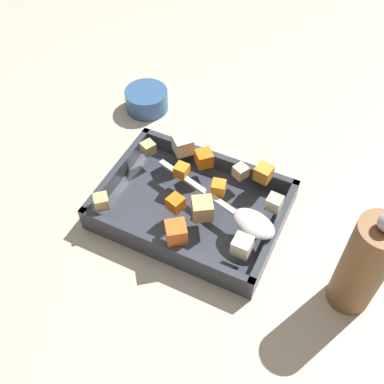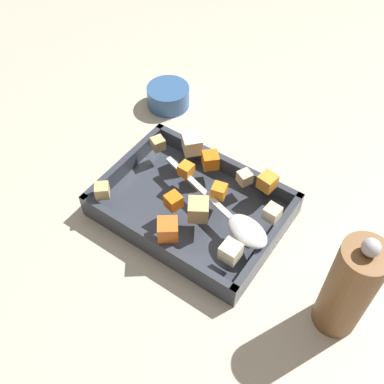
{
  "view_description": "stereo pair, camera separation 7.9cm",
  "coord_description": "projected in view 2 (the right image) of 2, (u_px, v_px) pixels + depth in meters",
  "views": [
    {
      "loc": [
        0.22,
        -0.47,
        0.67
      ],
      "look_at": [
        -0.0,
        -0.01,
        0.06
      ],
      "focal_mm": 43.85,
      "sensor_mm": 36.0,
      "label": 1
    },
    {
      "loc": [
        0.29,
        -0.43,
        0.67
      ],
      "look_at": [
        -0.0,
        -0.01,
        0.06
      ],
      "focal_mm": 43.85,
      "sensor_mm": 36.0,
      "label": 2
    }
  ],
  "objects": [
    {
      "name": "potato_chunk_back_center",
      "position": [
        231.0,
        252.0,
        0.71
      ],
      "size": [
        0.03,
        0.03,
        0.03
      ],
      "primitive_type": "cube",
      "rotation": [
        0.0,
        0.0,
        3.12
      ],
      "color": "beige",
      "rests_on": "baking_dish"
    },
    {
      "name": "potato_chunk_front_center",
      "position": [
        158.0,
        143.0,
        0.87
      ],
      "size": [
        0.03,
        0.03,
        0.02
      ],
      "primitive_type": "cube",
      "rotation": [
        0.0,
        0.0,
        5.83
      ],
      "color": "tan",
      "rests_on": "baking_dish"
    },
    {
      "name": "potato_chunk_near_left",
      "position": [
        192.0,
        144.0,
        0.86
      ],
      "size": [
        0.05,
        0.05,
        0.03
      ],
      "primitive_type": "cube",
      "rotation": [
        0.0,
        0.0,
        3.97
      ],
      "color": "beige",
      "rests_on": "baking_dish"
    },
    {
      "name": "carrot_chunk_rim_edge",
      "position": [
        219.0,
        191.0,
        0.79
      ],
      "size": [
        0.03,
        0.03,
        0.02
      ],
      "primitive_type": "cube",
      "rotation": [
        0.0,
        0.0,
        1.8
      ],
      "color": "orange",
      "rests_on": "baking_dish"
    },
    {
      "name": "serving_spoon",
      "position": [
        241.0,
        226.0,
        0.75
      ],
      "size": [
        0.25,
        0.1,
        0.02
      ],
      "rotation": [
        0.0,
        0.0,
        2.85
      ],
      "color": "silver",
      "rests_on": "baking_dish"
    },
    {
      "name": "potato_chunk_near_spoon",
      "position": [
        198.0,
        209.0,
        0.76
      ],
      "size": [
        0.05,
        0.05,
        0.03
      ],
      "primitive_type": "cube",
      "rotation": [
        0.0,
        0.0,
        3.71
      ],
      "color": "tan",
      "rests_on": "baking_dish"
    },
    {
      "name": "ground_plane",
      "position": [
        196.0,
        209.0,
        0.84
      ],
      "size": [
        4.0,
        4.0,
        0.0
      ],
      "primitive_type": "plane",
      "color": "#BCB29E"
    },
    {
      "name": "carrot_chunk_near_right",
      "position": [
        186.0,
        170.0,
        0.82
      ],
      "size": [
        0.02,
        0.02,
        0.02
      ],
      "primitive_type": "cube",
      "rotation": [
        0.0,
        0.0,
        6.25
      ],
      "color": "orange",
      "rests_on": "baking_dish"
    },
    {
      "name": "potato_chunk_center",
      "position": [
        245.0,
        177.0,
        0.81
      ],
      "size": [
        0.03,
        0.03,
        0.02
      ],
      "primitive_type": "cube",
      "rotation": [
        0.0,
        0.0,
        5.84
      ],
      "color": "beige",
      "rests_on": "baking_dish"
    },
    {
      "name": "carrot_chunk_far_left",
      "position": [
        173.0,
        201.0,
        0.78
      ],
      "size": [
        0.03,
        0.03,
        0.02
      ],
      "primitive_type": "cube",
      "rotation": [
        0.0,
        0.0,
        6.0
      ],
      "color": "orange",
      "rests_on": "baking_dish"
    },
    {
      "name": "small_prep_bowl",
      "position": [
        168.0,
        96.0,
        1.01
      ],
      "size": [
        0.09,
        0.09,
        0.05
      ],
      "primitive_type": "cylinder",
      "color": "#33598C",
      "rests_on": "ground_plane"
    },
    {
      "name": "carrot_chunk_corner_sw",
      "position": [
        267.0,
        182.0,
        0.8
      ],
      "size": [
        0.03,
        0.03,
        0.03
      ],
      "primitive_type": "cube",
      "rotation": [
        0.0,
        0.0,
        1.41
      ],
      "color": "orange",
      "rests_on": "baking_dish"
    },
    {
      "name": "pepper_mill",
      "position": [
        349.0,
        288.0,
        0.64
      ],
      "size": [
        0.07,
        0.07,
        0.21
      ],
      "color": "brown",
      "rests_on": "ground_plane"
    },
    {
      "name": "carrot_chunk_far_right",
      "position": [
        211.0,
        160.0,
        0.84
      ],
      "size": [
        0.04,
        0.04,
        0.03
      ],
      "primitive_type": "cube",
      "rotation": [
        0.0,
        0.0,
        2.34
      ],
      "color": "orange",
      "rests_on": "baking_dish"
    },
    {
      "name": "potato_chunk_heap_side",
      "position": [
        272.0,
        213.0,
        0.76
      ],
      "size": [
        0.03,
        0.03,
        0.02
      ],
      "primitive_type": "cube",
      "rotation": [
        0.0,
        0.0,
        1.5
      ],
      "color": "beige",
      "rests_on": "baking_dish"
    },
    {
      "name": "potato_chunk_mid_left",
      "position": [
        102.0,
        190.0,
        0.79
      ],
      "size": [
        0.03,
        0.03,
        0.02
      ],
      "primitive_type": "cube",
      "rotation": [
        0.0,
        0.0,
        0.71
      ],
      "color": "tan",
      "rests_on": "baking_dish"
    },
    {
      "name": "baking_dish",
      "position": [
        192.0,
        208.0,
        0.83
      ],
      "size": [
        0.31,
        0.23,
        0.05
      ],
      "color": "#333842",
      "rests_on": "ground_plane"
    },
    {
      "name": "carrot_chunk_mid_right",
      "position": [
        168.0,
        229.0,
        0.74
      ],
      "size": [
        0.05,
        0.05,
        0.03
      ],
      "primitive_type": "cube",
      "rotation": [
        0.0,
        0.0,
        3.79
      ],
      "color": "orange",
      "rests_on": "baking_dish"
    }
  ]
}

